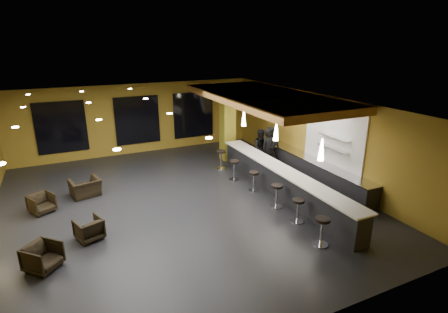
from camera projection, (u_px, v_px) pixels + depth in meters
name	position (u px, v px, depth m)	size (l,w,h in m)	color
floor	(180.00, 204.00, 12.54)	(12.00, 13.00, 0.10)	black
ceiling	(175.00, 104.00, 11.39)	(12.00, 13.00, 0.10)	black
wall_back	(137.00, 119.00, 17.58)	(12.00, 0.10, 3.50)	olive
wall_front	(290.00, 260.00, 6.35)	(12.00, 0.10, 3.50)	olive
wall_right	(318.00, 136.00, 14.42)	(0.10, 13.00, 3.50)	olive
wood_soffit	(264.00, 97.00, 13.93)	(3.60, 8.00, 0.28)	#B17633
window_left	(61.00, 127.00, 16.08)	(2.20, 0.06, 2.40)	black
window_center	(137.00, 120.00, 17.50)	(2.20, 0.06, 2.40)	black
window_right	(194.00, 115.00, 18.71)	(2.20, 0.06, 2.40)	black
tile_backsplash	(333.00, 137.00, 13.44)	(0.06, 3.20, 2.40)	white
bar_counter	(281.00, 182.00, 12.99)	(0.60, 8.00, 1.00)	black
bar_top	(282.00, 169.00, 12.82)	(0.78, 8.10, 0.05)	white
prep_counter	(315.00, 172.00, 14.25)	(0.70, 6.00, 0.86)	black
prep_top	(316.00, 161.00, 14.10)	(0.72, 6.00, 0.03)	silver
wall_shelf_lower	(333.00, 148.00, 13.34)	(0.30, 1.50, 0.03)	silver
wall_shelf_upper	(334.00, 137.00, 13.20)	(0.30, 1.50, 0.03)	silver
column	(227.00, 124.00, 16.53)	(0.60, 0.60, 3.50)	olive
pendant_0	(321.00, 150.00, 10.68)	(0.20, 0.20, 0.70)	white
pendant_1	(276.00, 131.00, 12.82)	(0.20, 0.20, 0.70)	white
pendant_2	(244.00, 118.00, 14.97)	(0.20, 0.20, 0.70)	white
staff_a	(268.00, 149.00, 15.51)	(0.67, 0.44, 1.85)	black
staff_b	(261.00, 148.00, 15.75)	(0.86, 0.67, 1.76)	black
staff_c	(271.00, 147.00, 15.80)	(0.92, 0.60, 1.88)	black
armchair_a	(43.00, 257.00, 8.80)	(0.74, 0.76, 0.70)	black
armchair_b	(89.00, 229.00, 10.14)	(0.69, 0.71, 0.65)	black
armchair_c	(42.00, 203.00, 11.72)	(0.70, 0.72, 0.66)	black
armchair_d	(85.00, 188.00, 12.95)	(1.02, 0.89, 0.66)	black
bar_stool_0	(322.00, 228.00, 9.76)	(0.43, 0.43, 0.85)	silver
bar_stool_1	(298.00, 208.00, 11.04)	(0.40, 0.40, 0.78)	silver
bar_stool_2	(277.00, 193.00, 12.02)	(0.42, 0.42, 0.84)	silver
bar_stool_3	(254.00, 179.00, 13.34)	(0.39, 0.39, 0.78)	silver
bar_stool_4	(234.00, 168.00, 14.37)	(0.43, 0.43, 0.84)	silver
bar_stool_5	(221.00, 157.00, 15.60)	(0.44, 0.44, 0.86)	silver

